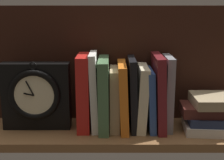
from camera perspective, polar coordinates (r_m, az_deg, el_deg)
ground_plane at (r=103.09cm, az=1.87°, el=-9.31°), size 89.38×22.39×2.50cm
back_panel at (r=107.37cm, az=1.77°, el=2.87°), size 89.38×1.20×37.74cm
book_red_requiem at (r=100.59cm, az=-5.02°, el=-2.16°), size 3.88×13.05×23.29cm
book_white_catcher at (r=100.28cm, az=-3.19°, el=-1.99°), size 2.89×12.79×23.96cm
book_green_romantic at (r=100.42cm, az=-1.52°, el=-2.49°), size 3.34×16.82×22.12cm
book_tan_shortstories at (r=100.82cm, az=0.40°, el=-3.31°), size 3.06×12.92×19.10cm
book_orange_pandolfini at (r=100.65cm, az=2.13°, el=-2.85°), size 3.34×16.45×20.84cm
book_black_skeptic at (r=100.56cm, az=3.60°, el=-2.42°), size 2.93×13.83×22.38cm
book_cream_twain at (r=101.12cm, az=5.14°, el=-3.09°), size 3.77×14.00×19.97cm
book_blue_modern at (r=101.56cm, az=6.66°, el=-3.37°), size 2.96×14.10×18.85cm
book_maroon_dawkins at (r=101.26cm, az=8.14°, el=-2.15°), size 3.62×16.08×23.33cm
book_gray_chess at (r=101.73cm, az=9.65°, el=-2.23°), size 2.38×12.05×22.91cm
framed_clock at (r=102.70cm, az=-13.31°, el=-2.70°), size 20.89×6.27×21.66cm
book_stack_side at (r=104.24cm, az=17.16°, el=-5.76°), size 18.48×13.95×11.19cm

